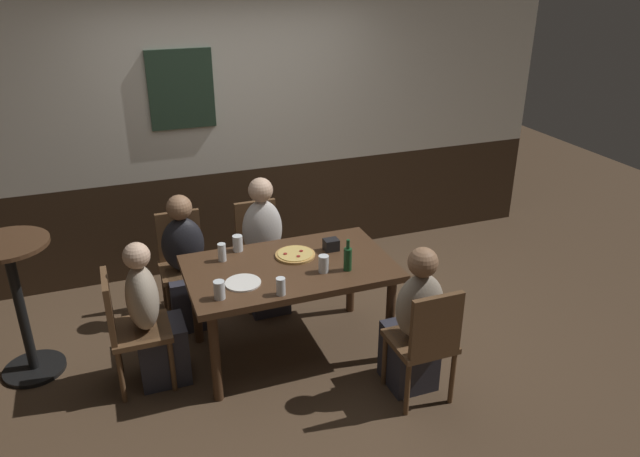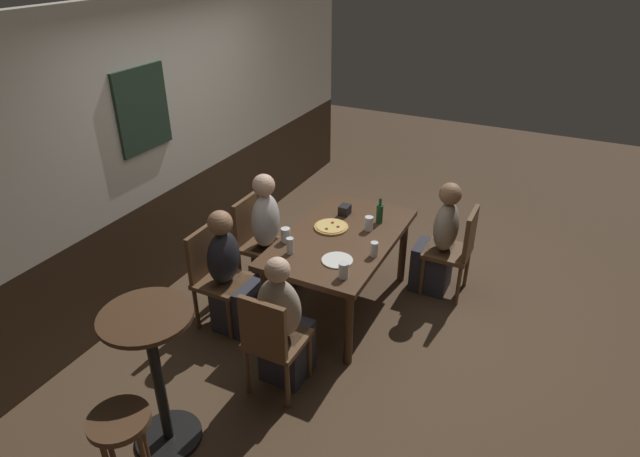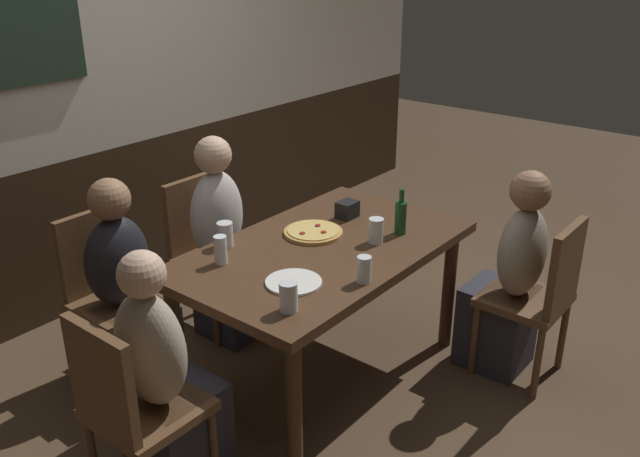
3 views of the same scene
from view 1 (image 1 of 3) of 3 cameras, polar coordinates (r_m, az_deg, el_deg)
The scene contains 21 objects.
ground_plane at distance 4.83m, azimuth -2.68°, elevation -11.26°, with size 12.00×12.00×0.00m, color #4C3826.
wall_back at distance 5.73m, azimuth -8.14°, elevation 8.84°, with size 6.40×0.13×2.60m.
dining_table at distance 4.48m, azimuth -2.84°, elevation -4.45°, with size 1.50×0.90×0.74m.
chair_right_near at distance 4.13m, azimuth 9.93°, elevation -10.18°, with size 0.40×0.40×0.88m.
chair_left_far at distance 5.19m, azimuth -12.75°, elevation -2.78°, with size 0.40×0.40×0.88m.
chair_mid_far at distance 5.30m, azimuth -5.69°, elevation -1.69°, with size 0.40×0.40×0.88m.
chair_head_west at distance 4.41m, azimuth -17.56°, elevation -8.59°, with size 0.40×0.40×0.88m.
person_right_near at distance 4.26m, azimuth 8.81°, elevation -9.36°, with size 0.34×0.37×1.11m.
person_left_far at distance 5.06m, azimuth -12.43°, elevation -3.88°, with size 0.34×0.37×1.10m.
person_mid_far at distance 5.16m, azimuth -5.21°, elevation -2.46°, with size 0.34×0.37×1.16m.
person_head_west at distance 4.43m, azimuth -15.36°, elevation -8.71°, with size 0.37×0.34×1.10m.
pizza at distance 4.57m, azimuth -2.34°, elevation -2.46°, with size 0.30×0.30×0.03m.
tumbler_water at distance 4.32m, azimuth 0.34°, elevation -3.42°, with size 0.07×0.07×0.13m.
pint_glass_stout at distance 4.67m, azimuth -7.72°, elevation -1.48°, with size 0.08×0.08×0.12m.
pint_glass_pale at distance 4.06m, azimuth -3.69°, elevation -5.54°, with size 0.06×0.06×0.12m.
tumbler_short at distance 4.05m, azimuth -9.42°, elevation -5.76°, with size 0.08×0.08×0.13m.
pint_glass_amber at distance 4.53m, azimuth -9.18°, elevation -2.30°, with size 0.06×0.06×0.14m.
beer_bottle_green at distance 4.34m, azimuth 2.62°, elevation -2.81°, with size 0.06×0.06×0.24m.
plate_white_large at distance 4.23m, azimuth -7.24°, elevation -5.08°, with size 0.25×0.25×0.01m, color white.
condiment_caddy at distance 4.64m, azimuth 1.05°, elevation -1.53°, with size 0.11×0.09×0.09m, color black.
side_bar_table at distance 4.76m, azimuth -26.45°, elevation -5.89°, with size 0.56×0.56×1.05m.
Camera 1 is at (-1.17, -3.75, 2.81)m, focal length 34.11 mm.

